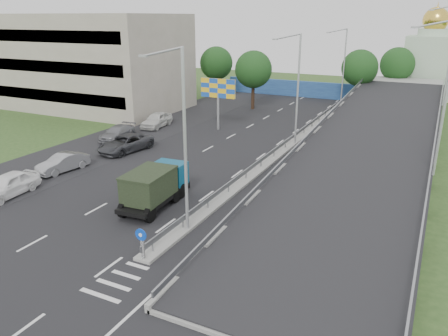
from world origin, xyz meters
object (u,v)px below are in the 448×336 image
Objects in this scene: church at (430,62)px; parked_car_b at (63,163)px; parked_car_a at (8,185)px; parked_car_e at (157,120)px; dump_truck at (155,185)px; lamp_post_near at (182,133)px; parked_car_d at (117,133)px; lamp_post_mid at (296,84)px; lamp_post_far at (343,64)px; billboard at (218,91)px; sign_bollard at (142,244)px; parked_car_c at (125,144)px.

church reaches higher than parked_car_b.
parked_car_e is (-2.27, 20.94, 0.02)m from parked_car_a.
dump_truck is at bearing -3.04° from parked_car_b.
lamp_post_near is 2.21× the size of parked_car_d.
parked_car_b is (-13.98, -15.52, -5.11)m from lamp_post_mid.
lamp_post_far is 1.68× the size of dump_truck.
billboard is at bearing 43.32° from parked_car_d.
billboard reaches higher than dump_truck.
parked_car_e is (-15.79, 20.02, -4.99)m from lamp_post_near.
lamp_post_near is 14.44m from parked_car_a.
parked_car_d is at bearing 113.48° from parked_car_b.
parked_car_c is at bearing 130.94° from sign_bollard.
parked_car_a is at bearing -75.96° from parked_car_b.
church is 48.07m from parked_car_d.
parked_car_a is at bearing -83.03° from parked_car_d.
lamp_post_mid reaches higher than parked_car_a.
church is 3.03× the size of parked_car_d.
lamp_post_near is 1.00× the size of lamp_post_mid.
parked_car_b is 9.88m from parked_car_d.
sign_bollard is at bearing -90.26° from lamp_post_mid.
parked_car_c is 9.46m from parked_car_e.
church is 2.96× the size of parked_car_a.
parked_car_d is (-16.32, 17.88, -0.37)m from sign_bollard.
lamp_post_far is 1.83× the size of billboard.
parked_car_a is at bearing -90.01° from parked_car_e.
lamp_post_far reaches higher than parked_car_e.
lamp_post_near is at bearing -100.38° from church.
lamp_post_near is 2.10× the size of parked_car_e.
dump_truck is (-3.52, -17.78, -4.38)m from lamp_post_mid.
dump_truck reaches higher than parked_car_b.
sign_bollard is 0.31× the size of parked_car_c.
dump_truck is at bearing -101.20° from lamp_post_mid.
lamp_post_near is 54.90m from church.
sign_bollard reaches higher than parked_car_d.
lamp_post_near is at bearing -90.00° from lamp_post_far.
lamp_post_mid is at bearing 90.00° from lamp_post_near.
parked_car_e is at bearing 116.20° from parked_car_c.
parked_car_a is 21.06m from parked_car_e.
lamp_post_mid is 25.40m from parked_car_a.
parked_car_e reaches higher than parked_car_a.
parked_car_b is 0.94× the size of parked_car_d.
lamp_post_mid is at bearing 52.50° from parked_car_a.
church is 2.87× the size of parked_car_e.
sign_bollard is at bearing -40.24° from parked_car_c.
parked_car_a is at bearing -122.87° from lamp_post_mid.
billboard is 1.21× the size of parked_car_d.
parked_car_b is at bearing -115.73° from church.
sign_bollard reaches higher than parked_car_c.
lamp_post_near is 1.85× the size of parked_car_c.
lamp_post_far is 31.14m from parked_car_d.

